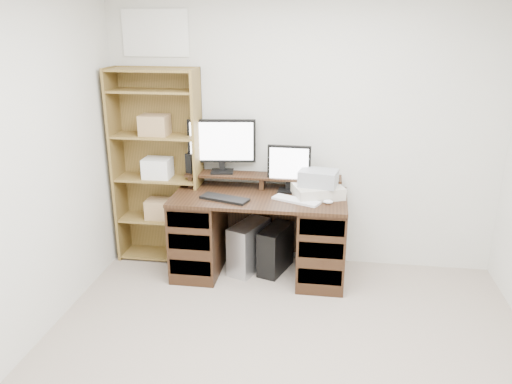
% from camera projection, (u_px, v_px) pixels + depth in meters
% --- Properties ---
extents(room, '(3.54, 4.04, 2.54)m').
position_uv_depth(room, '(278.00, 210.00, 2.58)').
color(room, '#9F8F7F').
rests_on(room, ground).
extents(desk, '(1.50, 0.70, 0.75)m').
position_uv_depth(desk, '(260.00, 233.00, 4.43)').
color(desk, black).
rests_on(desk, ground).
extents(riser_shelf, '(1.40, 0.22, 0.12)m').
position_uv_depth(riser_shelf, '(263.00, 178.00, 4.48)').
color(riser_shelf, black).
rests_on(riser_shelf, desk).
extents(monitor_wide, '(0.61, 0.18, 0.48)m').
position_uv_depth(monitor_wide, '(222.00, 143.00, 4.48)').
color(monitor_wide, black).
rests_on(monitor_wide, riser_shelf).
extents(monitor_small, '(0.38, 0.14, 0.41)m').
position_uv_depth(monitor_small, '(289.00, 167.00, 4.35)').
color(monitor_small, black).
rests_on(monitor_small, desk).
extents(speaker, '(0.09, 0.09, 0.18)m').
position_uv_depth(speaker, '(191.00, 163.00, 4.52)').
color(speaker, black).
rests_on(speaker, riser_shelf).
extents(keyboard_black, '(0.44, 0.26, 0.02)m').
position_uv_depth(keyboard_black, '(225.00, 199.00, 4.20)').
color(keyboard_black, black).
rests_on(keyboard_black, desk).
extents(keyboard_white, '(0.42, 0.28, 0.02)m').
position_uv_depth(keyboard_white, '(296.00, 200.00, 4.16)').
color(keyboard_white, silver).
rests_on(keyboard_white, desk).
extents(mouse, '(0.09, 0.06, 0.03)m').
position_uv_depth(mouse, '(328.00, 202.00, 4.11)').
color(mouse, silver).
rests_on(mouse, desk).
extents(printer, '(0.48, 0.42, 0.10)m').
position_uv_depth(printer, '(318.00, 191.00, 4.27)').
color(printer, '#BAB2A2').
rests_on(printer, desk).
extents(basket, '(0.35, 0.28, 0.13)m').
position_uv_depth(basket, '(318.00, 178.00, 4.23)').
color(basket, '#94989E').
rests_on(basket, printer).
extents(tower_silver, '(0.36, 0.50, 0.45)m').
position_uv_depth(tower_silver, '(249.00, 247.00, 4.55)').
color(tower_silver, '#B5B7BC').
rests_on(tower_silver, ground).
extents(tower_black, '(0.30, 0.46, 0.42)m').
position_uv_depth(tower_black, '(275.00, 249.00, 4.54)').
color(tower_black, black).
rests_on(tower_black, ground).
extents(bookshelf, '(0.80, 0.30, 1.80)m').
position_uv_depth(bookshelf, '(158.00, 165.00, 4.60)').
color(bookshelf, olive).
rests_on(bookshelf, ground).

